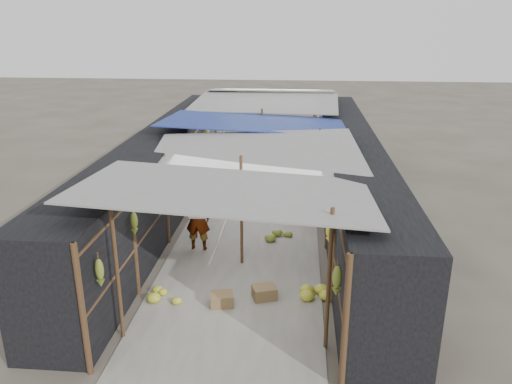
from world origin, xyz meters
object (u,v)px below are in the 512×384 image
(vendor_elderly, at_px, (198,218))
(vendor_seated, at_px, (301,202))
(black_basin, at_px, (308,169))
(crate_near, at_px, (222,300))
(shopper_blue, at_px, (238,173))

(vendor_elderly, relative_size, vendor_seated, 1.76)
(black_basin, bearing_deg, vendor_elderly, -111.88)
(crate_near, bearing_deg, vendor_seated, 61.12)
(crate_near, distance_m, vendor_elderly, 2.76)
(black_basin, relative_size, vendor_elderly, 0.35)
(vendor_elderly, xyz_separation_m, vendor_seated, (2.50, 2.31, -0.36))
(vendor_elderly, bearing_deg, black_basin, -109.44)
(crate_near, distance_m, black_basin, 9.59)
(black_basin, relative_size, shopper_blue, 0.33)
(black_basin, bearing_deg, shopper_blue, -124.57)
(black_basin, height_order, vendor_elderly, vendor_elderly)
(crate_near, xyz_separation_m, vendor_elderly, (-0.96, 2.50, 0.69))
(shopper_blue, bearing_deg, black_basin, 40.28)
(crate_near, bearing_deg, vendor_elderly, 99.87)
(crate_near, height_order, shopper_blue, shopper_blue)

